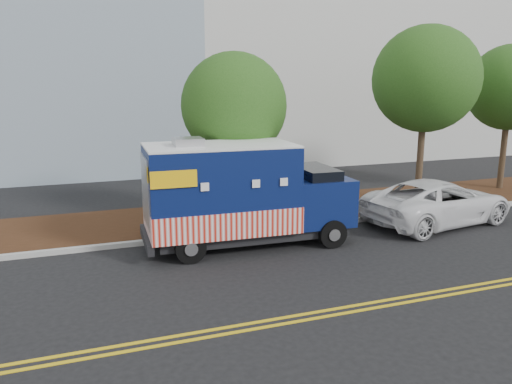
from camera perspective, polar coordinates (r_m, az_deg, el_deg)
name	(u,v)px	position (r m, az deg, el deg)	size (l,w,h in m)	color
ground	(244,249)	(14.82, -1.44, -6.54)	(120.00, 120.00, 0.00)	black
curb	(230,233)	(16.07, -3.02, -4.75)	(120.00, 0.18, 0.15)	#9E9E99
mulch_strip	(213,217)	(18.01, -4.97, -2.87)	(120.00, 4.00, 0.15)	black
centerline_near	(309,313)	(11.01, 6.12, -13.62)	(120.00, 0.10, 0.01)	gold
centerline_far	(315,318)	(10.81, 6.72, -14.16)	(120.00, 0.10, 0.01)	gold
tree_b	(234,106)	(16.85, -2.51, 9.80)	(3.53, 3.53, 5.82)	#38281C
tree_c	(426,79)	(20.43, 18.83, 12.09)	(4.03, 4.03, 6.94)	#38281C
tree_d	(510,88)	(24.60, 27.04, 10.57)	(3.68, 3.68, 6.43)	#38281C
sign_post	(145,205)	(15.43, -12.63, -1.43)	(0.06, 0.06, 2.40)	#473828
food_truck	(239,197)	(14.77, -1.99, -0.59)	(6.35, 2.60, 3.30)	black
white_car	(438,202)	(18.36, 20.10, -1.07)	(2.55, 5.53, 1.54)	white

